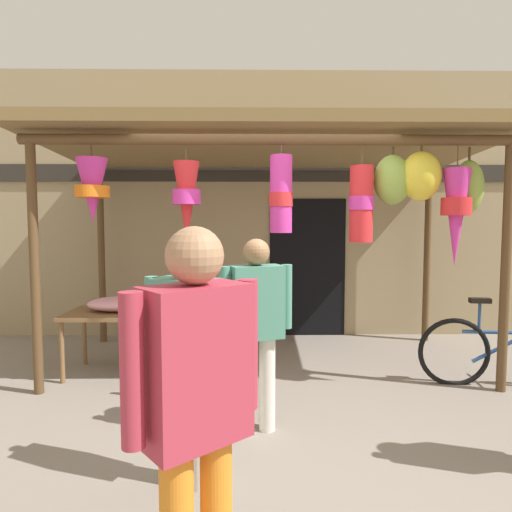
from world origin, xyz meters
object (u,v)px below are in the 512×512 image
(flower_heap_on_table, at_px, (120,304))
(wicker_basket_by_table, at_px, (228,356))
(display_table, at_px, (121,318))
(customer_foreground, at_px, (196,401))
(shopper_by_bananas, at_px, (187,346))
(folding_chair, at_px, (202,345))
(parked_bicycle, at_px, (507,352))
(vendor_in_orange, at_px, (256,320))

(flower_heap_on_table, distance_m, wicker_basket_by_table, 1.35)
(display_table, xyz_separation_m, wicker_basket_by_table, (1.16, 0.19, -0.48))
(display_table, bearing_deg, wicker_basket_by_table, 9.51)
(wicker_basket_by_table, distance_m, customer_foreground, 3.41)
(customer_foreground, distance_m, shopper_by_bananas, 1.06)
(folding_chair, relative_size, parked_bicycle, 0.48)
(shopper_by_bananas, bearing_deg, wicker_basket_by_table, 86.41)
(folding_chair, xyz_separation_m, wicker_basket_by_table, (0.20, 0.91, -0.38))
(folding_chair, distance_m, vendor_in_orange, 0.93)
(parked_bicycle, distance_m, shopper_by_bananas, 3.44)
(display_table, xyz_separation_m, folding_chair, (0.95, -0.71, -0.11))
(display_table, bearing_deg, folding_chair, -36.72)
(parked_bicycle, bearing_deg, wicker_basket_by_table, 167.08)
(wicker_basket_by_table, xyz_separation_m, shopper_by_bananas, (-0.14, -2.27, 0.76))
(customer_foreground, bearing_deg, parked_bicycle, 43.51)
(customer_foreground, bearing_deg, vendor_in_orange, 81.57)
(display_table, distance_m, shopper_by_bananas, 2.33)
(vendor_in_orange, relative_size, customer_foreground, 0.94)
(display_table, bearing_deg, customer_foreground, -68.91)
(display_table, height_order, parked_bicycle, parked_bicycle)
(wicker_basket_by_table, bearing_deg, customer_foreground, -89.23)
(flower_heap_on_table, distance_m, parked_bicycle, 4.08)
(parked_bicycle, height_order, vendor_in_orange, vendor_in_orange)
(customer_foreground, bearing_deg, folding_chair, 95.86)
(vendor_in_orange, relative_size, shopper_by_bananas, 1.01)
(parked_bicycle, xyz_separation_m, customer_foreground, (-2.80, -2.66, 0.61))
(flower_heap_on_table, bearing_deg, shopper_by_bananas, -63.90)
(display_table, bearing_deg, shopper_by_bananas, -63.97)
(flower_heap_on_table, relative_size, parked_bicycle, 0.39)
(flower_heap_on_table, xyz_separation_m, customer_foreground, (1.23, -3.16, 0.20))
(folding_chair, relative_size, customer_foreground, 0.51)
(wicker_basket_by_table, relative_size, parked_bicycle, 0.23)
(folding_chair, xyz_separation_m, vendor_in_orange, (0.50, -0.68, 0.39))
(wicker_basket_by_table, bearing_deg, flower_heap_on_table, -172.73)
(folding_chair, bearing_deg, vendor_in_orange, -53.45)
(customer_foreground, bearing_deg, display_table, 111.09)
(display_table, distance_m, customer_foreground, 3.36)
(wicker_basket_by_table, distance_m, vendor_in_orange, 1.78)
(flower_heap_on_table, bearing_deg, display_table, -60.62)
(flower_heap_on_table, height_order, wicker_basket_by_table, flower_heap_on_table)
(flower_heap_on_table, height_order, customer_foreground, customer_foreground)
(shopper_by_bananas, bearing_deg, parked_bicycle, 28.46)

